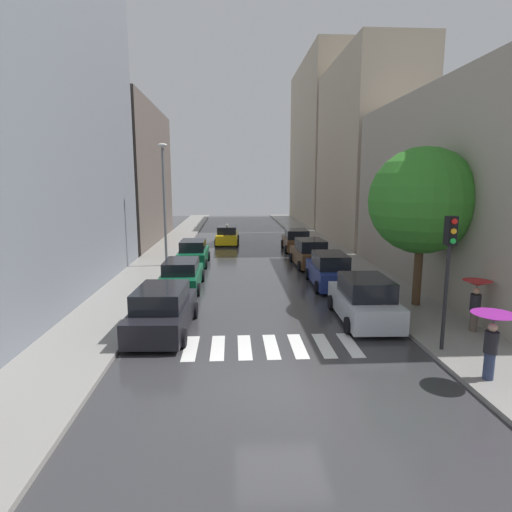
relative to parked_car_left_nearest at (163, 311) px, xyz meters
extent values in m
cube|color=#323234|center=(3.86, 19.33, -0.83)|extent=(28.00, 72.00, 0.04)
cube|color=gray|center=(-2.64, 19.33, -0.74)|extent=(3.00, 72.00, 0.15)
cube|color=gray|center=(10.36, 19.33, -0.74)|extent=(3.00, 72.00, 0.15)
cube|color=silver|center=(1.16, -1.67, -0.80)|extent=(0.45, 2.20, 0.01)
cube|color=silver|center=(2.06, -1.67, -0.80)|extent=(0.45, 2.20, 0.01)
cube|color=silver|center=(2.96, -1.67, -0.80)|extent=(0.45, 2.20, 0.01)
cube|color=silver|center=(3.86, -1.67, -0.80)|extent=(0.45, 2.20, 0.01)
cube|color=silver|center=(4.76, -1.67, -0.80)|extent=(0.45, 2.20, 0.01)
cube|color=silver|center=(5.66, -1.67, -0.80)|extent=(0.45, 2.20, 0.01)
cube|color=silver|center=(6.56, -1.67, -0.80)|extent=(0.45, 2.20, 0.01)
cube|color=slate|center=(-7.14, 4.88, 10.36)|extent=(6.00, 20.42, 22.35)
cube|color=#564C47|center=(-7.14, 24.57, 5.28)|extent=(6.00, 17.13, 12.17)
cube|color=#9E9384|center=(14.86, 6.41, 4.22)|extent=(6.00, 18.22, 10.06)
cube|color=#B2A38C|center=(14.86, 23.87, 7.30)|extent=(6.00, 15.09, 16.21)
cube|color=#B2A38C|center=(14.86, 42.76, 9.65)|extent=(6.00, 20.61, 20.92)
cube|color=black|center=(0.00, 0.06, -0.21)|extent=(2.11, 4.81, 0.86)
cube|color=black|center=(-0.01, -0.17, 0.58)|extent=(1.79, 2.67, 0.70)
cylinder|color=black|center=(-0.89, 1.67, -0.49)|extent=(0.25, 0.65, 0.64)
cylinder|color=black|center=(1.02, 1.59, -0.49)|extent=(0.25, 0.65, 0.64)
cylinder|color=black|center=(-1.02, -1.46, -0.49)|extent=(0.25, 0.65, 0.64)
cylinder|color=black|center=(0.89, -1.54, -0.49)|extent=(0.25, 0.65, 0.64)
cube|color=#0C4C2D|center=(-0.04, 6.53, -0.26)|extent=(1.89, 4.64, 0.75)
cube|color=black|center=(-0.04, 6.30, 0.43)|extent=(1.65, 2.56, 0.62)
cylinder|color=black|center=(-0.96, 8.07, -0.49)|extent=(0.23, 0.64, 0.64)
cylinder|color=black|center=(0.90, 8.05, -0.49)|extent=(0.23, 0.64, 0.64)
cylinder|color=black|center=(-0.98, 5.01, -0.49)|extent=(0.23, 0.64, 0.64)
cylinder|color=black|center=(0.87, 5.00, -0.49)|extent=(0.23, 0.64, 0.64)
cube|color=#0C4C2D|center=(-0.02, 13.06, -0.22)|extent=(1.82, 4.46, 0.83)
cube|color=black|center=(-0.02, 12.84, 0.53)|extent=(1.59, 2.46, 0.68)
cylinder|color=black|center=(-0.90, 14.54, -0.49)|extent=(0.23, 0.64, 0.64)
cylinder|color=black|center=(0.89, 14.52, -0.49)|extent=(0.23, 0.64, 0.64)
cylinder|color=black|center=(-0.92, 11.60, -0.49)|extent=(0.23, 0.64, 0.64)
cylinder|color=black|center=(0.86, 11.58, -0.49)|extent=(0.23, 0.64, 0.64)
cube|color=#B2B7BF|center=(7.79, 0.87, -0.18)|extent=(2.05, 4.65, 0.90)
cube|color=black|center=(7.78, 0.64, 0.64)|extent=(1.77, 2.57, 0.74)
cylinder|color=black|center=(6.86, 2.41, -0.49)|extent=(0.24, 0.65, 0.64)
cylinder|color=black|center=(8.79, 2.36, -0.49)|extent=(0.24, 0.65, 0.64)
cylinder|color=black|center=(6.78, -0.62, -0.49)|extent=(0.24, 0.65, 0.64)
cylinder|color=black|center=(8.71, -0.67, -0.49)|extent=(0.24, 0.65, 0.64)
cube|color=navy|center=(7.72, 6.66, -0.19)|extent=(1.88, 4.75, 0.90)
cube|color=black|center=(7.71, 6.43, 0.63)|extent=(1.62, 2.63, 0.73)
cylinder|color=black|center=(6.86, 8.24, -0.49)|extent=(0.23, 0.64, 0.64)
cylinder|color=black|center=(8.64, 8.20, -0.49)|extent=(0.23, 0.64, 0.64)
cylinder|color=black|center=(6.79, 5.12, -0.49)|extent=(0.23, 0.64, 0.64)
cylinder|color=black|center=(8.57, 5.09, -0.49)|extent=(0.23, 0.64, 0.64)
cube|color=brown|center=(7.67, 12.09, -0.18)|extent=(2.04, 4.62, 0.90)
cube|color=black|center=(7.68, 11.86, 0.63)|extent=(1.74, 2.56, 0.74)
cylinder|color=black|center=(6.68, 13.56, -0.49)|extent=(0.24, 0.65, 0.64)
cylinder|color=black|center=(8.56, 13.62, -0.49)|extent=(0.24, 0.65, 0.64)
cylinder|color=black|center=(6.78, 10.55, -0.49)|extent=(0.24, 0.65, 0.64)
cylinder|color=black|center=(8.66, 10.62, -0.49)|extent=(0.24, 0.65, 0.64)
cube|color=brown|center=(7.78, 18.82, -0.21)|extent=(2.05, 4.72, 0.85)
cube|color=black|center=(7.78, 18.58, 0.56)|extent=(1.76, 2.61, 0.69)
cylinder|color=black|center=(6.86, 20.38, -0.49)|extent=(0.24, 0.65, 0.64)
cylinder|color=black|center=(8.79, 20.33, -0.49)|extent=(0.24, 0.65, 0.64)
cylinder|color=black|center=(6.78, 17.30, -0.49)|extent=(0.24, 0.65, 0.64)
cylinder|color=black|center=(8.71, 17.25, -0.49)|extent=(0.24, 0.65, 0.64)
cube|color=yellow|center=(2.14, 22.64, -0.24)|extent=(1.99, 4.47, 0.80)
cube|color=black|center=(2.13, 22.42, 0.49)|extent=(1.70, 2.48, 0.65)
cube|color=#F2EDCC|center=(2.13, 22.42, 0.91)|extent=(0.21, 0.37, 0.18)
cylinder|color=black|center=(1.26, 24.13, -0.49)|extent=(0.24, 0.65, 0.64)
cylinder|color=black|center=(3.11, 24.07, -0.49)|extent=(0.24, 0.65, 0.64)
cylinder|color=black|center=(1.16, 21.21, -0.49)|extent=(0.24, 0.65, 0.64)
cylinder|color=black|center=(3.01, 21.15, -0.49)|extent=(0.24, 0.65, 0.64)
cylinder|color=brown|center=(11.28, -0.96, -0.28)|extent=(0.28, 0.28, 0.76)
cylinder|color=black|center=(11.28, -0.96, 0.41)|extent=(0.36, 0.36, 0.61)
sphere|color=tan|center=(11.28, -0.96, 0.83)|extent=(0.24, 0.24, 0.24)
cone|color=red|center=(11.28, -0.96, 1.11)|extent=(1.00, 1.00, 0.20)
cylinder|color=#333338|center=(11.28, -0.96, 0.76)|extent=(0.02, 0.02, 0.71)
cylinder|color=navy|center=(9.55, -4.68, -0.28)|extent=(0.28, 0.28, 0.76)
cylinder|color=black|center=(9.55, -4.68, 0.40)|extent=(0.36, 0.36, 0.60)
sphere|color=tan|center=(9.55, -4.68, 0.81)|extent=(0.24, 0.24, 0.24)
cone|color=#8C1E8C|center=(9.55, -4.68, 1.10)|extent=(1.16, 1.16, 0.20)
cylinder|color=#333338|center=(9.55, -4.68, 0.75)|extent=(0.02, 0.02, 0.70)
cylinder|color=#513823|center=(10.66, 2.50, 0.66)|extent=(0.36, 0.36, 2.63)
sphere|color=#317D26|center=(10.66, 2.50, 3.89)|extent=(4.52, 4.52, 4.52)
cylinder|color=black|center=(9.31, -2.54, 1.04)|extent=(0.12, 0.12, 3.40)
cube|color=black|center=(9.31, -2.54, 3.19)|extent=(0.30, 0.30, 0.90)
sphere|color=red|center=(9.31, -2.72, 3.49)|extent=(0.18, 0.18, 0.18)
sphere|color=#F2A519|center=(9.31, -2.72, 3.19)|extent=(0.18, 0.18, 0.18)
sphere|color=green|center=(9.31, -2.72, 2.89)|extent=(0.18, 0.18, 0.18)
cylinder|color=#595B60|center=(-1.69, 12.11, 3.06)|extent=(0.16, 0.16, 7.44)
ellipsoid|color=beige|center=(-1.69, 12.11, 6.93)|extent=(0.60, 0.28, 0.24)
camera|label=1|loc=(2.58, -15.18, 4.66)|focal=29.77mm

